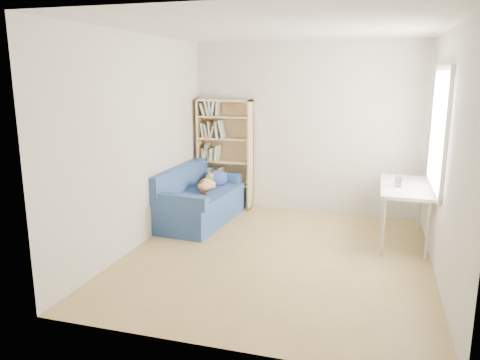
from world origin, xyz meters
name	(u,v)px	position (x,y,z in m)	size (l,w,h in m)	color
ground	(277,256)	(0.00, 0.00, 0.00)	(4.00, 4.00, 0.00)	olive
room_shell	(289,118)	(0.10, 0.03, 1.64)	(3.54, 4.04, 2.62)	silver
sofa	(200,200)	(-1.38, 1.04, 0.31)	(0.89, 1.68, 0.81)	navy
bookshelf	(225,158)	(-1.25, 1.85, 0.80)	(0.87, 0.27, 1.73)	tan
desk	(405,191)	(1.44, 0.95, 0.68)	(0.59, 1.29, 0.75)	white
pen_cup	(398,182)	(1.34, 0.84, 0.82)	(0.09, 0.09, 0.18)	white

